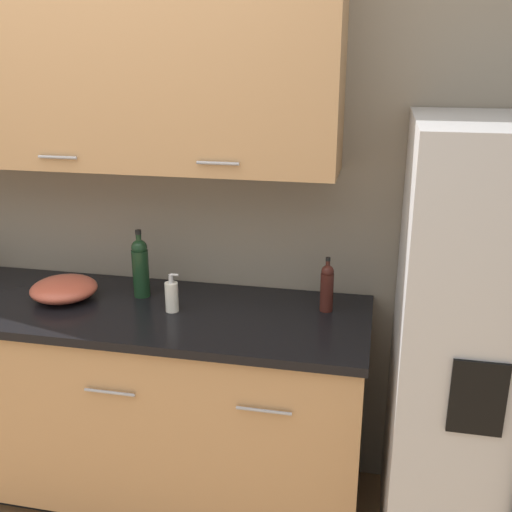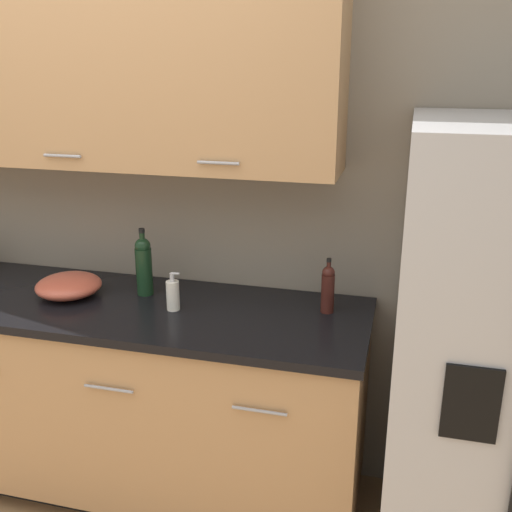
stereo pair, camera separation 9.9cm
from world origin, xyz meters
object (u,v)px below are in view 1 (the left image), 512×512
(oil_bottle, at_px, (327,287))
(mixing_bowl, at_px, (64,289))
(soap_dispenser, at_px, (172,296))
(wine_bottle, at_px, (140,266))

(oil_bottle, xyz_separation_m, mixing_bowl, (-1.09, -0.11, -0.06))
(soap_dispenser, xyz_separation_m, oil_bottle, (0.60, 0.13, 0.04))
(mixing_bowl, bearing_deg, soap_dispenser, -3.15)
(wine_bottle, relative_size, soap_dispenser, 1.81)
(oil_bottle, distance_m, mixing_bowl, 1.10)
(oil_bottle, height_order, mixing_bowl, oil_bottle)
(soap_dispenser, height_order, mixing_bowl, soap_dispenser)
(wine_bottle, relative_size, oil_bottle, 1.29)
(soap_dispenser, distance_m, mixing_bowl, 0.49)
(soap_dispenser, bearing_deg, wine_bottle, 144.90)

